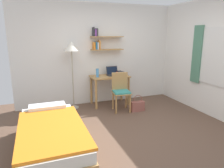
% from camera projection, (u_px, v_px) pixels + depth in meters
% --- Properties ---
extents(ground_plane, '(5.28, 5.28, 0.00)m').
position_uv_depth(ground_plane, '(133.00, 132.00, 3.99)').
color(ground_plane, brown).
extents(wall_back, '(4.40, 0.27, 2.60)m').
position_uv_depth(wall_back, '(101.00, 54.00, 5.52)').
color(wall_back, white).
rests_on(wall_back, ground_plane).
extents(wall_right, '(0.10, 4.40, 2.60)m').
position_uv_depth(wall_right, '(221.00, 59.00, 4.39)').
color(wall_right, white).
rests_on(wall_right, ground_plane).
extents(bed, '(0.95, 1.97, 0.54)m').
position_uv_depth(bed, '(52.00, 138.00, 3.27)').
color(bed, '#B2844C').
rests_on(bed, ground_plane).
extents(desk, '(0.97, 0.56, 0.77)m').
position_uv_depth(desk, '(110.00, 82.00, 5.44)').
color(desk, '#B2844C').
rests_on(desk, ground_plane).
extents(desk_chair, '(0.46, 0.45, 0.91)m').
position_uv_depth(desk_chair, '(121.00, 90.00, 5.05)').
color(desk_chair, '#B2844C').
rests_on(desk_chair, ground_plane).
extents(standing_lamp, '(0.36, 0.36, 1.65)m').
position_uv_depth(standing_lamp, '(72.00, 51.00, 4.95)').
color(standing_lamp, '#B2A893').
rests_on(standing_lamp, ground_plane).
extents(laptop, '(0.32, 0.24, 0.23)m').
position_uv_depth(laptop, '(113.00, 73.00, 5.49)').
color(laptop, '#2D2D33').
rests_on(laptop, desk).
extents(water_bottle, '(0.07, 0.07, 0.21)m').
position_uv_depth(water_bottle, '(97.00, 73.00, 5.22)').
color(water_bottle, '#4C99DB').
rests_on(water_bottle, desk).
extents(book_stack, '(0.21, 0.26, 0.10)m').
position_uv_depth(book_stack, '(120.00, 73.00, 5.52)').
color(book_stack, '#D13D38').
rests_on(book_stack, desk).
extents(handbag, '(0.33, 0.13, 0.40)m').
position_uv_depth(handbag, '(138.00, 106.00, 5.06)').
color(handbag, '#99564C').
rests_on(handbag, ground_plane).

